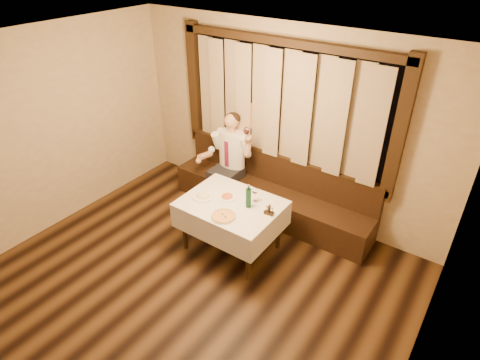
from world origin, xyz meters
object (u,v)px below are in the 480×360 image
Objects in this scene: dining_table at (231,209)px; pasta_red at (227,195)px; green_bottle at (248,198)px; pizza at (223,216)px; seated_man at (229,154)px; banquette at (271,195)px; pasta_cream at (203,194)px; cruet_caddy at (269,211)px.

dining_table is 5.18× the size of pasta_red.
pasta_red is at bearing 177.65° from green_bottle.
seated_man is at bearing 123.45° from pizza.
banquette is 2.15× the size of seated_man.
green_bottle is (0.23, 0.05, 0.24)m from dining_table.
banquette is at bearing 103.49° from green_bottle.
pasta_cream is at bearing -72.45° from seated_man.
banquette is 1.16m from green_bottle.
cruet_caddy is at bearing 2.68° from green_bottle.
dining_table is 3.89× the size of green_bottle.
pasta_cream is (-0.27, -0.17, 0.01)m from pasta_red.
banquette is 9.81× the size of green_bottle.
cruet_caddy is (0.53, -0.96, 0.49)m from banquette.
pasta_cream reaches higher than dining_table.
pasta_cream is (-0.38, -1.13, 0.49)m from banquette.
banquette is 1.08m from dining_table.
pasta_red is at bearing 120.61° from pizza.
green_bottle reaches higher than pasta_cream.
cruet_caddy is at bearing -0.03° from pasta_red.
seated_man reaches higher than pasta_red.
pasta_cream is 0.64m from green_bottle.
green_bottle is 0.31m from cruet_caddy.
banquette is at bearing 83.17° from pasta_red.
dining_table is at bearing 15.35° from pasta_cream.
seated_man reaches higher than green_bottle.
pizza is 0.21× the size of seated_man.
pasta_red is 0.85× the size of pasta_cream.
seated_man is at bearing -172.72° from banquette.
cruet_caddy is (0.30, 0.01, -0.09)m from green_bottle.
green_bottle is at bearing 177.33° from cruet_caddy.
seated_man is at bearing 127.37° from dining_table.
green_bottle is at bearing -2.35° from pasta_red.
pizza is (0.11, -0.31, 0.12)m from dining_table.
seated_man is at bearing 139.77° from cruet_caddy.
banquette reaches higher than dining_table.
pasta_cream is at bearing -108.78° from banquette.
pizza reaches higher than dining_table.
dining_table is at bearing 109.12° from pizza.
pizza is 0.57m from cruet_caddy.
cruet_caddy is (0.42, 0.37, 0.03)m from pizza.
banquette is 1.20m from cruet_caddy.
cruet_caddy is 0.09× the size of seated_man.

